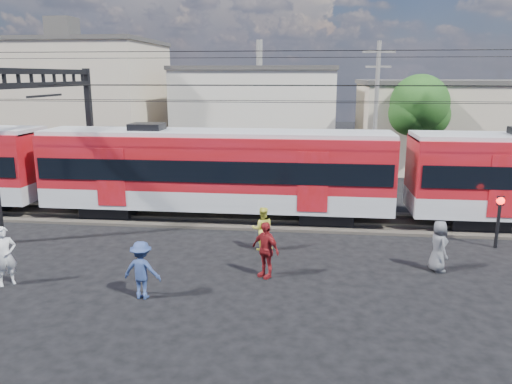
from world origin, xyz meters
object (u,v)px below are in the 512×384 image
Objects in this scene: pedestrian_a at (5,256)px; pedestrian_c at (142,270)px; commuter_train at (220,169)px; crossing_signal at (499,212)px.

pedestrian_c is at bearing -50.68° from pedestrian_a.
pedestrian_a is (-5.51, -8.28, -1.42)m from commuter_train.
commuter_train is 27.97× the size of pedestrian_c.
commuter_train is at bearing -89.94° from pedestrian_c.
pedestrian_c is at bearing -154.11° from crossing_signal.
crossing_signal is at bearing -27.22° from pedestrian_a.
pedestrian_c is (-0.81, -8.73, -1.50)m from commuter_train.
pedestrian_c is 0.85× the size of crossing_signal.
pedestrian_a is 1.09× the size of pedestrian_c.
commuter_train is 10.04m from pedestrian_a.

